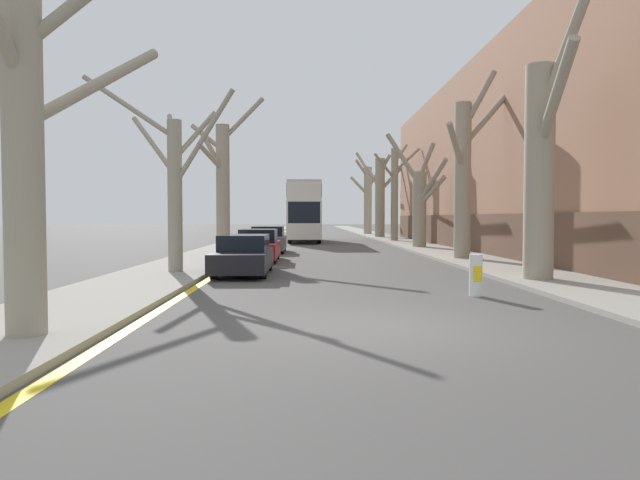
{
  "coord_description": "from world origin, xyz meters",
  "views": [
    {
      "loc": [
        -1.23,
        -9.53,
        1.86
      ],
      "look_at": [
        -0.32,
        29.22,
        0.34
      ],
      "focal_mm": 32.0,
      "sensor_mm": 36.0,
      "label": 1
    }
  ],
  "objects_px": {
    "street_tree_right_4": "(380,195)",
    "double_decker_bus": "(304,209)",
    "street_tree_left_2": "(223,182)",
    "street_tree_right_0": "(542,161)",
    "parked_car_1": "(258,246)",
    "street_tree_left_1": "(173,181)",
    "street_tree_right_5": "(367,197)",
    "traffic_bollard": "(476,275)",
    "street_tree_right_3": "(395,192)",
    "street_tree_right_1": "(464,174)",
    "street_tree_right_2": "(420,201)",
    "street_tree_left_0": "(28,136)",
    "parked_car_0": "(244,255)",
    "parked_car_2": "(268,240)"
  },
  "relations": [
    {
      "from": "parked_car_0",
      "to": "parked_car_2",
      "type": "xyz_separation_m",
      "value": [
        -0.0,
        11.77,
        0.05
      ]
    },
    {
      "from": "street_tree_right_0",
      "to": "street_tree_right_4",
      "type": "xyz_separation_m",
      "value": [
        0.07,
        36.01,
        0.5
      ]
    },
    {
      "from": "street_tree_right_3",
      "to": "street_tree_right_4",
      "type": "bearing_deg",
      "value": 90.14
    },
    {
      "from": "street_tree_right_3",
      "to": "parked_car_0",
      "type": "distance_m",
      "value": 26.45
    },
    {
      "from": "street_tree_left_2",
      "to": "street_tree_right_2",
      "type": "height_order",
      "value": "street_tree_left_2"
    },
    {
      "from": "street_tree_right_2",
      "to": "street_tree_right_4",
      "type": "relative_size",
      "value": 0.92
    },
    {
      "from": "parked_car_1",
      "to": "parked_car_2",
      "type": "distance_m",
      "value": 6.1
    },
    {
      "from": "street_tree_left_0",
      "to": "double_decker_bus",
      "type": "xyz_separation_m",
      "value": [
        3.94,
        35.38,
        -0.53
      ]
    },
    {
      "from": "street_tree_right_5",
      "to": "double_decker_bus",
      "type": "distance_m",
      "value": 18.91
    },
    {
      "from": "street_tree_right_0",
      "to": "parked_car_1",
      "type": "bearing_deg",
      "value": 136.05
    },
    {
      "from": "street_tree_left_1",
      "to": "street_tree_right_5",
      "type": "xyz_separation_m",
      "value": [
        10.87,
        42.96,
        1.03
      ]
    },
    {
      "from": "street_tree_left_1",
      "to": "parked_car_2",
      "type": "relative_size",
      "value": 1.58
    },
    {
      "from": "traffic_bollard",
      "to": "street_tree_right_5",
      "type": "bearing_deg",
      "value": 86.97
    },
    {
      "from": "street_tree_right_3",
      "to": "traffic_bollard",
      "type": "distance_m",
      "value": 30.4
    },
    {
      "from": "parked_car_1",
      "to": "street_tree_right_2",
      "type": "bearing_deg",
      "value": 47.41
    },
    {
      "from": "double_decker_bus",
      "to": "parked_car_0",
      "type": "relative_size",
      "value": 2.33
    },
    {
      "from": "parked_car_0",
      "to": "parked_car_1",
      "type": "relative_size",
      "value": 1.01
    },
    {
      "from": "street_tree_left_2",
      "to": "street_tree_right_5",
      "type": "bearing_deg",
      "value": 71.38
    },
    {
      "from": "street_tree_left_2",
      "to": "street_tree_right_3",
      "type": "xyz_separation_m",
      "value": [
        11.03,
        14.15,
        0.16
      ]
    },
    {
      "from": "street_tree_left_0",
      "to": "street_tree_right_2",
      "type": "bearing_deg",
      "value": 66.8
    },
    {
      "from": "street_tree_right_3",
      "to": "parked_car_2",
      "type": "xyz_separation_m",
      "value": [
        -8.8,
        -12.96,
        -3.19
      ]
    },
    {
      "from": "street_tree_right_3",
      "to": "parked_car_1",
      "type": "bearing_deg",
      "value": -114.78
    },
    {
      "from": "parked_car_0",
      "to": "parked_car_2",
      "type": "height_order",
      "value": "parked_car_2"
    },
    {
      "from": "street_tree_right_1",
      "to": "parked_car_0",
      "type": "distance_m",
      "value": 11.03
    },
    {
      "from": "street_tree_left_2",
      "to": "street_tree_right_2",
      "type": "bearing_deg",
      "value": 23.11
    },
    {
      "from": "street_tree_right_2",
      "to": "street_tree_right_1",
      "type": "bearing_deg",
      "value": -90.02
    },
    {
      "from": "street_tree_right_4",
      "to": "street_tree_left_1",
      "type": "bearing_deg",
      "value": -108.24
    },
    {
      "from": "street_tree_left_0",
      "to": "street_tree_right_3",
      "type": "height_order",
      "value": "street_tree_right_3"
    },
    {
      "from": "street_tree_right_0",
      "to": "parked_car_2",
      "type": "height_order",
      "value": "street_tree_right_0"
    },
    {
      "from": "street_tree_right_0",
      "to": "street_tree_right_5",
      "type": "distance_m",
      "value": 45.56
    },
    {
      "from": "street_tree_right_1",
      "to": "street_tree_right_2",
      "type": "height_order",
      "value": "street_tree_right_1"
    },
    {
      "from": "street_tree_right_4",
      "to": "parked_car_0",
      "type": "distance_m",
      "value": 34.59
    },
    {
      "from": "street_tree_left_2",
      "to": "street_tree_right_4",
      "type": "height_order",
      "value": "street_tree_left_2"
    },
    {
      "from": "double_decker_bus",
      "to": "parked_car_0",
      "type": "height_order",
      "value": "double_decker_bus"
    },
    {
      "from": "parked_car_2",
      "to": "traffic_bollard",
      "type": "xyz_separation_m",
      "value": [
        6.08,
        -17.13,
        -0.17
      ]
    },
    {
      "from": "parked_car_0",
      "to": "parked_car_2",
      "type": "distance_m",
      "value": 11.77
    },
    {
      "from": "street_tree_left_2",
      "to": "traffic_bollard",
      "type": "relative_size",
      "value": 8.15
    },
    {
      "from": "street_tree_right_4",
      "to": "double_decker_bus",
      "type": "distance_m",
      "value": 10.7
    },
    {
      "from": "double_decker_bus",
      "to": "parked_car_1",
      "type": "distance_m",
      "value": 19.74
    },
    {
      "from": "street_tree_right_5",
      "to": "parked_car_1",
      "type": "xyz_separation_m",
      "value": [
        -8.63,
        -37.15,
        -3.44
      ]
    },
    {
      "from": "street_tree_left_1",
      "to": "street_tree_right_5",
      "type": "distance_m",
      "value": 44.33
    },
    {
      "from": "street_tree_right_1",
      "to": "street_tree_right_5",
      "type": "xyz_separation_m",
      "value": [
        -0.24,
        37.06,
        0.34
      ]
    },
    {
      "from": "street_tree_left_2",
      "to": "street_tree_right_2",
      "type": "distance_m",
      "value": 12.1
    },
    {
      "from": "street_tree_left_1",
      "to": "street_tree_right_0",
      "type": "distance_m",
      "value": 11.26
    },
    {
      "from": "street_tree_right_4",
      "to": "street_tree_right_0",
      "type": "bearing_deg",
      "value": -90.11
    },
    {
      "from": "street_tree_left_1",
      "to": "street_tree_right_2",
      "type": "relative_size",
      "value": 0.92
    },
    {
      "from": "street_tree_right_0",
      "to": "traffic_bollard",
      "type": "distance_m",
      "value": 4.76
    },
    {
      "from": "street_tree_right_3",
      "to": "street_tree_right_5",
      "type": "bearing_deg",
      "value": 90.53
    },
    {
      "from": "street_tree_right_1",
      "to": "traffic_bollard",
      "type": "relative_size",
      "value": 8.1
    },
    {
      "from": "double_decker_bus",
      "to": "street_tree_left_2",
      "type": "bearing_deg",
      "value": -105.75
    }
  ]
}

